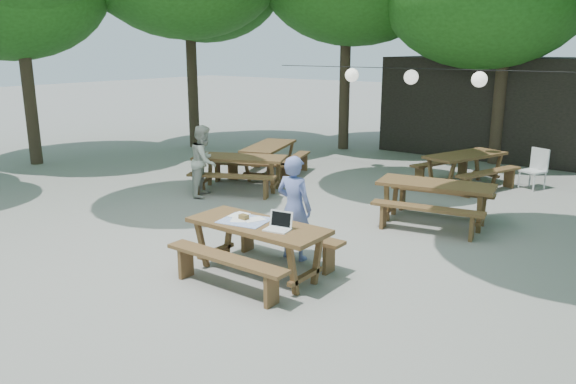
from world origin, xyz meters
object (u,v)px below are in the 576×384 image
Objects in this scene: main_picnic_table at (258,249)px; second_person at (204,161)px; picnic_table_nw at (240,172)px; plastic_chair at (533,177)px; woman at (294,208)px.

main_picnic_table is 1.32× the size of second_person.
plastic_chair is (5.21, 3.95, -0.13)m from picnic_table_nw.
main_picnic_table is 1.27× the size of woman.
second_person is (-3.66, 2.66, 0.37)m from main_picnic_table.
woman is 6.90m from plastic_chair.
picnic_table_nw is at bearing -120.12° from plastic_chair.
picnic_table_nw is 1.52× the size of woman.
woman is at bearing 88.52° from main_picnic_table.
main_picnic_table is 0.91m from woman.
picnic_table_nw is at bearing 134.15° from main_picnic_table.
second_person is at bearing -29.52° from woman.
second_person reaches higher than plastic_chair.
plastic_chair is (5.46, 4.81, -0.50)m from second_person.
second_person is at bearing -115.95° from plastic_chair.
picnic_table_nw is at bearing -44.35° from second_person.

